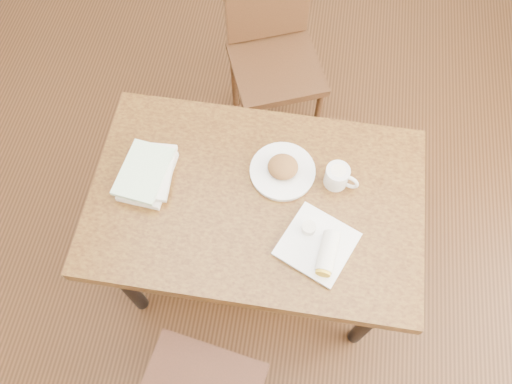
# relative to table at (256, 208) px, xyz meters

# --- Properties ---
(ground) EXTENTS (4.00, 5.00, 0.01)m
(ground) POSITION_rel_table_xyz_m (0.00, 0.00, -0.67)
(ground) COLOR #472814
(ground) RESTS_ON ground
(room_walls) EXTENTS (4.02, 5.02, 2.80)m
(room_walls) POSITION_rel_table_xyz_m (0.00, 0.00, 0.97)
(room_walls) COLOR white
(room_walls) RESTS_ON ground
(table) EXTENTS (1.22, 0.78, 0.75)m
(table) POSITION_rel_table_xyz_m (0.00, 0.00, 0.00)
(table) COLOR brown
(table) RESTS_ON ground
(chair_far) EXTENTS (0.55, 0.55, 0.95)m
(chair_far) POSITION_rel_table_xyz_m (-0.06, 0.92, -0.12)
(chair_far) COLOR #432613
(chair_far) RESTS_ON ground
(plate_scone) EXTENTS (0.24, 0.24, 0.08)m
(plate_scone) POSITION_rel_table_xyz_m (0.08, 0.12, 0.11)
(plate_scone) COLOR white
(plate_scone) RESTS_ON table
(coffee_mug) EXTENTS (0.13, 0.09, 0.09)m
(coffee_mug) POSITION_rel_table_xyz_m (0.28, 0.11, 0.13)
(coffee_mug) COLOR white
(coffee_mug) RESTS_ON table
(plate_burrito) EXTENTS (0.31, 0.31, 0.08)m
(plate_burrito) POSITION_rel_table_xyz_m (0.25, -0.16, 0.11)
(plate_burrito) COLOR white
(plate_burrito) RESTS_ON table
(book_stack) EXTENTS (0.20, 0.26, 0.06)m
(book_stack) POSITION_rel_table_xyz_m (-0.41, 0.02, 0.12)
(book_stack) COLOR white
(book_stack) RESTS_ON table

